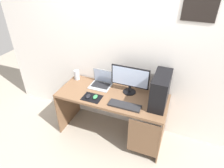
# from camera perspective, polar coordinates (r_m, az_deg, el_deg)

# --- Properties ---
(ground_plane) EXTENTS (8.00, 8.00, 0.00)m
(ground_plane) POSITION_cam_1_polar(r_m,az_deg,el_deg) (3.23, -0.00, -13.74)
(ground_plane) COLOR #9E9384
(wall_back) EXTENTS (4.00, 0.05, 2.60)m
(wall_back) POSITION_cam_1_polar(r_m,az_deg,el_deg) (2.76, 2.77, 10.55)
(wall_back) COLOR silver
(wall_back) RESTS_ON ground_plane
(desk) EXTENTS (1.53, 0.62, 0.73)m
(desk) POSITION_cam_1_polar(r_m,az_deg,el_deg) (2.82, 0.28, -5.70)
(desk) COLOR brown
(desk) RESTS_ON ground_plane
(pc_tower) EXTENTS (0.20, 0.47, 0.42)m
(pc_tower) POSITION_cam_1_polar(r_m,az_deg,el_deg) (2.55, 13.82, -1.69)
(pc_tower) COLOR black
(pc_tower) RESTS_ON desk
(monitor) EXTENTS (0.53, 0.18, 0.40)m
(monitor) POSITION_cam_1_polar(r_m,az_deg,el_deg) (2.68, 5.20, 1.44)
(monitor) COLOR black
(monitor) RESTS_ON desk
(laptop) EXTENTS (0.30, 0.25, 0.24)m
(laptop) POSITION_cam_1_polar(r_m,az_deg,el_deg) (2.93, -3.15, 0.42)
(laptop) COLOR #9EA3A8
(laptop) RESTS_ON desk
(speaker) EXTENTS (0.08, 0.08, 0.15)m
(speaker) POSITION_cam_1_polar(r_m,az_deg,el_deg) (3.11, -10.13, 2.60)
(speaker) COLOR #B7BCC6
(speaker) RESTS_ON desk
(keyboard) EXTENTS (0.42, 0.14, 0.02)m
(keyboard) POSITION_cam_1_polar(r_m,az_deg,el_deg) (2.55, 3.66, -6.22)
(keyboard) COLOR #232326
(keyboard) RESTS_ON desk
(mousepad) EXTENTS (0.26, 0.20, 0.00)m
(mousepad) POSITION_cam_1_polar(r_m,az_deg,el_deg) (2.70, -5.79, -3.94)
(mousepad) COLOR black
(mousepad) RESTS_ON desk
(mouse_left) EXTENTS (0.06, 0.10, 0.03)m
(mouse_left) POSITION_cam_1_polar(r_m,az_deg,el_deg) (2.68, -4.86, -3.70)
(mouse_left) COLOR #338C4C
(mouse_left) RESTS_ON mousepad
(mouse_right) EXTENTS (0.06, 0.10, 0.03)m
(mouse_right) POSITION_cam_1_polar(r_m,az_deg,el_deg) (2.70, -6.91, -3.54)
(mouse_right) COLOR black
(mouse_right) RESTS_ON mousepad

